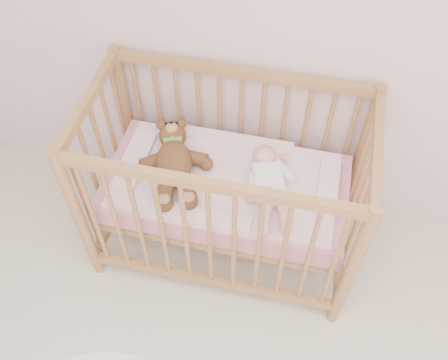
% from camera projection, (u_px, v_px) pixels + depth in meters
% --- Properties ---
extents(crib, '(1.36, 0.76, 1.00)m').
position_uv_depth(crib, '(226.00, 187.00, 2.54)').
color(crib, '#A48145').
rests_on(crib, floor).
extents(mattress, '(1.22, 0.62, 0.13)m').
position_uv_depth(mattress, '(226.00, 189.00, 2.55)').
color(mattress, '#C87C8B').
rests_on(mattress, crib).
extents(blanket, '(1.10, 0.58, 0.06)m').
position_uv_depth(blanket, '(226.00, 180.00, 2.50)').
color(blanket, '#F5A8B8').
rests_on(blanket, mattress).
extents(baby, '(0.40, 0.59, 0.13)m').
position_uv_depth(baby, '(269.00, 181.00, 2.40)').
color(baby, white).
rests_on(baby, blanket).
extents(teddy_bear, '(0.56, 0.67, 0.16)m').
position_uv_depth(teddy_bear, '(174.00, 163.00, 2.45)').
color(teddy_bear, brown).
rests_on(teddy_bear, blanket).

